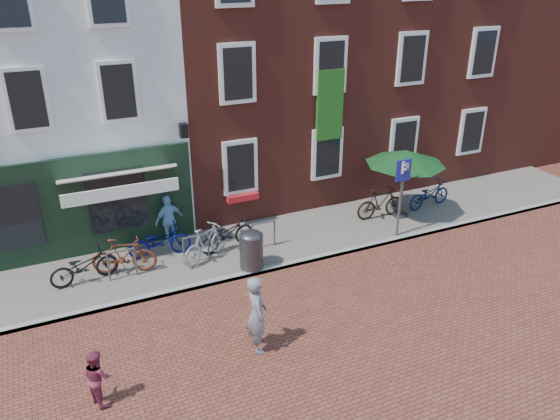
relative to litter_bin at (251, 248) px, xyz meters
name	(u,v)px	position (x,y,z in m)	size (l,w,h in m)	color
ground	(264,274)	(0.23, -0.30, -0.71)	(80.00, 80.00, 0.00)	brown
sidewalk	(275,241)	(1.23, 1.20, -0.66)	(24.00, 3.00, 0.10)	slate
building_stucco	(23,75)	(-4.77, 6.70, 3.79)	(8.00, 8.00, 9.00)	silver
building_brick_mid	(237,44)	(2.23, 6.70, 4.29)	(6.00, 8.00, 10.00)	maroon
building_brick_right	(380,35)	(8.23, 6.70, 4.29)	(6.00, 8.00, 10.00)	maroon
filler_right	(504,39)	(14.73, 6.70, 3.79)	(7.00, 8.00, 9.00)	maroon
litter_bin	(251,248)	(0.00, 0.00, 0.00)	(0.64, 0.64, 1.17)	#3B3B3D
parking_sign	(402,185)	(4.72, -0.06, 1.05)	(0.50, 0.08, 2.43)	#4C4C4F
parasol	(406,155)	(5.63, 1.05, 1.49)	(2.52, 2.52, 2.34)	#4C4C4F
woman	(257,314)	(-1.11, -3.10, 0.20)	(0.66, 0.43, 1.81)	slate
boy	(97,377)	(-4.45, -3.30, -0.12)	(0.57, 0.44, 1.17)	maroon
cafe_person	(169,220)	(-1.65, 2.30, 0.15)	(0.88, 0.37, 1.51)	#83BBE4
bicycle_0	(84,266)	(-4.19, 1.12, -0.15)	(0.61, 1.74, 0.91)	black
bicycle_1	(124,256)	(-3.16, 1.16, -0.10)	(0.48, 1.69, 1.01)	#5F2814
bicycle_2	(159,241)	(-2.10, 1.67, -0.15)	(0.61, 1.74, 0.91)	#080957
bicycle_3	(206,243)	(-0.98, 0.94, -0.10)	(0.48, 1.69, 1.01)	#99999B
bicycle_4	(227,234)	(-0.24, 1.30, -0.15)	(0.61, 1.74, 0.91)	black
bicycle_5	(381,203)	(4.95, 1.21, -0.10)	(0.48, 1.69, 1.01)	black
bicycle_6	(429,194)	(6.90, 1.23, -0.15)	(0.61, 1.74, 0.91)	#081A46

